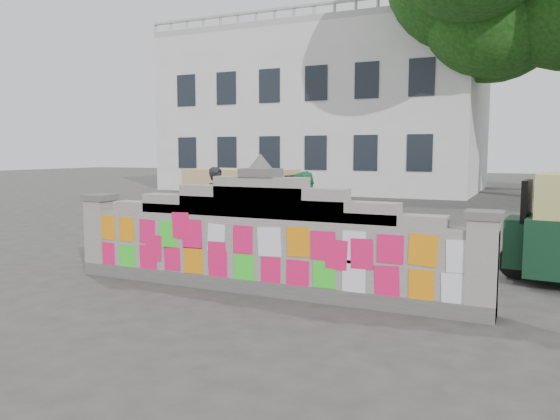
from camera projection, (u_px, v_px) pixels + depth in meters
The scene contains 7 objects.
ground at pixel (261, 292), 7.95m from camera, with size 100.00×100.00×0.00m, color #383533.
parapet_wall at pixel (261, 241), 7.87m from camera, with size 6.48×0.44×2.01m.
building at pixel (329, 116), 30.28m from camera, with size 16.00×10.00×8.90m.
cyclist_bike at pixel (218, 234), 10.65m from camera, with size 0.59×1.68×0.88m, color black.
cyclist_rider at pixel (218, 218), 10.62m from camera, with size 0.55×0.36×1.50m, color black.
pedestrian at pixel (302, 218), 9.91m from camera, with size 0.82×0.64×1.68m, color #268D4B.
rickshaw_left at pixel (245, 204), 12.34m from camera, with size 3.01×1.51×1.65m.
Camera 1 is at (3.55, -6.93, 2.03)m, focal length 35.00 mm.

